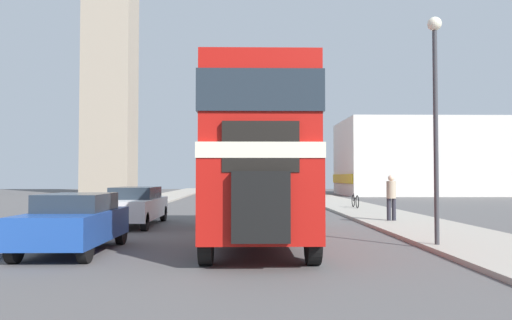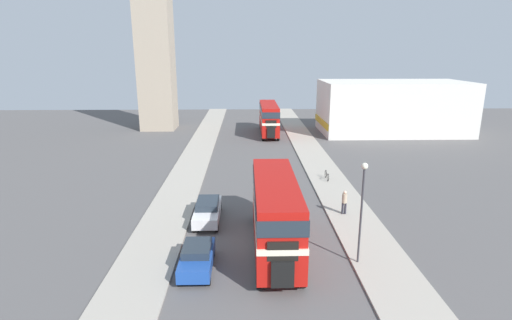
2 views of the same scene
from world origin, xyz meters
name	(u,v)px [view 1 (image 1 of 2)]	position (x,y,z in m)	size (l,w,h in m)	color
ground_plane	(230,237)	(0.00, 0.00, 0.00)	(120.00, 120.00, 0.00)	#565454
sidewalk_right	(449,234)	(6.75, 0.00, 0.06)	(3.50, 120.00, 0.12)	#A8A093
sidewalk_left	(9,235)	(-6.75, 0.00, 0.06)	(3.50, 120.00, 0.12)	#A8A093
double_decker_bus	(256,151)	(0.77, -0.78, 2.61)	(2.54, 10.11, 4.40)	#B2140F
bus_distant	(265,169)	(2.34, 34.21, 2.60)	(2.39, 10.99, 4.40)	#B2140F
car_parked_near	(75,222)	(-3.70, -3.06, 0.74)	(1.71, 3.93, 1.43)	#1E479E
car_parked_mid	(135,205)	(-3.73, 3.63, 0.76)	(1.73, 4.69, 1.45)	white
pedestrian_walking	(391,195)	(6.21, 4.25, 1.13)	(0.36, 0.36, 1.79)	#282833
bicycle_on_pavement	(355,201)	(6.57, 12.45, 0.48)	(0.05, 1.76, 0.78)	black
street_lamp	(435,95)	(5.35, -2.69, 3.96)	(0.36, 0.36, 5.86)	#38383D
church_tower	(111,14)	(-14.40, 38.96, 19.68)	(5.29, 5.29, 38.53)	tan
shop_building_block	(444,158)	(20.54, 34.94, 3.76)	(20.80, 10.48, 7.51)	silver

